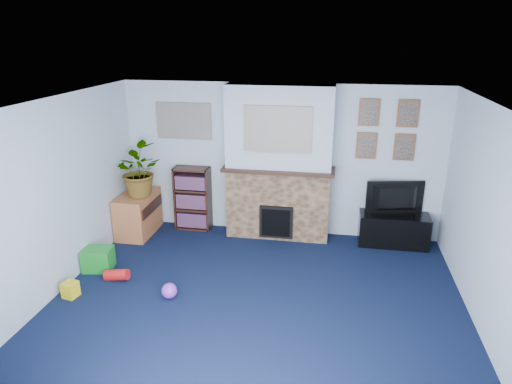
% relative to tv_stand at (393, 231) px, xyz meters
% --- Properties ---
extents(floor, '(5.00, 4.50, 0.01)m').
position_rel_tv_stand_xyz_m(floor, '(-1.79, -2.03, -0.23)').
color(floor, '#0D1633').
rests_on(floor, ground).
extents(ceiling, '(5.00, 4.50, 0.01)m').
position_rel_tv_stand_xyz_m(ceiling, '(-1.79, -2.03, 2.17)').
color(ceiling, white).
rests_on(ceiling, wall_back).
extents(wall_back, '(5.00, 0.04, 2.40)m').
position_rel_tv_stand_xyz_m(wall_back, '(-1.79, 0.22, 0.97)').
color(wall_back, silver).
rests_on(wall_back, ground).
extents(wall_front, '(5.00, 0.04, 2.40)m').
position_rel_tv_stand_xyz_m(wall_front, '(-1.79, -4.28, 0.97)').
color(wall_front, silver).
rests_on(wall_front, ground).
extents(wall_left, '(0.04, 4.50, 2.40)m').
position_rel_tv_stand_xyz_m(wall_left, '(-4.29, -2.03, 0.97)').
color(wall_left, silver).
rests_on(wall_left, ground).
extents(wall_right, '(0.04, 4.50, 2.40)m').
position_rel_tv_stand_xyz_m(wall_right, '(0.71, -2.03, 0.97)').
color(wall_right, silver).
rests_on(wall_right, ground).
extents(chimney_breast, '(1.72, 0.50, 2.40)m').
position_rel_tv_stand_xyz_m(chimney_breast, '(-1.79, 0.02, 0.96)').
color(chimney_breast, brown).
rests_on(chimney_breast, ground).
extents(collage_main, '(1.00, 0.03, 0.68)m').
position_rel_tv_stand_xyz_m(collage_main, '(-1.79, -0.19, 1.55)').
color(collage_main, gray).
rests_on(collage_main, chimney_breast).
extents(collage_left, '(0.90, 0.03, 0.58)m').
position_rel_tv_stand_xyz_m(collage_left, '(-3.34, 0.21, 1.55)').
color(collage_left, gray).
rests_on(collage_left, wall_back).
extents(portrait_tl, '(0.30, 0.03, 0.40)m').
position_rel_tv_stand_xyz_m(portrait_tl, '(-0.49, 0.20, 1.77)').
color(portrait_tl, brown).
rests_on(portrait_tl, wall_back).
extents(portrait_tr, '(0.30, 0.03, 0.40)m').
position_rel_tv_stand_xyz_m(portrait_tr, '(0.06, 0.20, 1.77)').
color(portrait_tr, brown).
rests_on(portrait_tr, wall_back).
extents(portrait_bl, '(0.30, 0.03, 0.40)m').
position_rel_tv_stand_xyz_m(portrait_bl, '(-0.49, 0.20, 1.27)').
color(portrait_bl, brown).
rests_on(portrait_bl, wall_back).
extents(portrait_br, '(0.30, 0.03, 0.40)m').
position_rel_tv_stand_xyz_m(portrait_br, '(0.06, 0.20, 1.27)').
color(portrait_br, brown).
rests_on(portrait_br, wall_back).
extents(tv_stand, '(1.04, 0.44, 0.49)m').
position_rel_tv_stand_xyz_m(tv_stand, '(0.00, 0.00, 0.00)').
color(tv_stand, black).
rests_on(tv_stand, ground).
extents(television, '(0.88, 0.29, 0.51)m').
position_rel_tv_stand_xyz_m(television, '(0.00, 0.02, 0.52)').
color(television, black).
rests_on(television, tv_stand).
extents(bookshelf, '(0.58, 0.28, 1.05)m').
position_rel_tv_stand_xyz_m(bookshelf, '(-3.21, 0.08, 0.28)').
color(bookshelf, black).
rests_on(bookshelf, ground).
extents(sideboard, '(0.48, 0.86, 0.67)m').
position_rel_tv_stand_xyz_m(sideboard, '(-4.03, -0.28, 0.12)').
color(sideboard, '#B46639').
rests_on(sideboard, ground).
extents(potted_plant, '(0.97, 0.97, 0.82)m').
position_rel_tv_stand_xyz_m(potted_plant, '(-3.98, -0.33, 0.85)').
color(potted_plant, '#26661E').
rests_on(potted_plant, sideboard).
extents(mantel_clock, '(0.09, 0.06, 0.13)m').
position_rel_tv_stand_xyz_m(mantel_clock, '(-1.77, -0.03, 1.00)').
color(mantel_clock, gold).
rests_on(mantel_clock, chimney_breast).
extents(mantel_candle, '(0.05, 0.05, 0.15)m').
position_rel_tv_stand_xyz_m(mantel_candle, '(-1.46, -0.03, 1.01)').
color(mantel_candle, '#B2BFC6').
rests_on(mantel_candle, chimney_breast).
extents(mantel_teddy, '(0.13, 0.13, 0.13)m').
position_rel_tv_stand_xyz_m(mantel_teddy, '(-2.37, -0.03, 0.99)').
color(mantel_teddy, gray).
rests_on(mantel_teddy, chimney_breast).
extents(mantel_can, '(0.06, 0.06, 0.12)m').
position_rel_tv_stand_xyz_m(mantel_can, '(-1.17, -0.03, 0.99)').
color(mantel_can, yellow).
rests_on(mantel_can, chimney_breast).
extents(green_crate, '(0.43, 0.36, 0.31)m').
position_rel_tv_stand_xyz_m(green_crate, '(-4.09, -1.52, -0.08)').
color(green_crate, '#198C26').
rests_on(green_crate, ground).
extents(toy_ball, '(0.20, 0.20, 0.20)m').
position_rel_tv_stand_xyz_m(toy_ball, '(-2.87, -2.04, -0.14)').
color(toy_ball, purple).
rests_on(toy_ball, ground).
extents(toy_block, '(0.19, 0.19, 0.20)m').
position_rel_tv_stand_xyz_m(toy_block, '(-4.09, -2.23, -0.12)').
color(toy_block, yellow).
rests_on(toy_block, ground).
extents(toy_tube, '(0.34, 0.15, 0.19)m').
position_rel_tv_stand_xyz_m(toy_tube, '(-3.72, -1.75, -0.15)').
color(toy_tube, red).
rests_on(toy_tube, ground).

